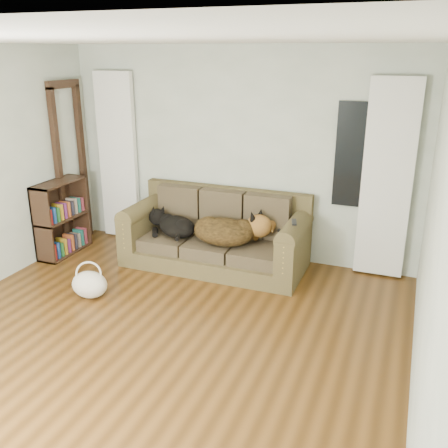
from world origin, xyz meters
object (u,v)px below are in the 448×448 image
(tote_bag, at_px, (90,283))
(bookshelf, at_px, (62,217))
(sofa, at_px, (214,231))
(dog_black_lab, at_px, (175,225))
(dog_shepherd, at_px, (228,232))

(tote_bag, xyz_separation_m, bookshelf, (-1.06, 0.92, 0.34))
(sofa, relative_size, dog_black_lab, 3.76)
(sofa, height_order, dog_shepherd, sofa)
(sofa, distance_m, bookshelf, 2.02)
(dog_shepherd, bearing_deg, bookshelf, 8.90)
(sofa, height_order, tote_bag, sofa)
(dog_black_lab, distance_m, tote_bag, 1.32)
(dog_black_lab, relative_size, tote_bag, 1.46)
(dog_shepherd, xyz_separation_m, bookshelf, (-2.19, -0.26, 0.01))
(bookshelf, bearing_deg, dog_black_lab, 12.57)
(sofa, distance_m, tote_bag, 1.60)
(tote_bag, distance_m, bookshelf, 1.44)
(dog_shepherd, relative_size, tote_bag, 1.93)
(tote_bag, bearing_deg, dog_shepherd, 46.05)
(dog_black_lab, height_order, bookshelf, bookshelf)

